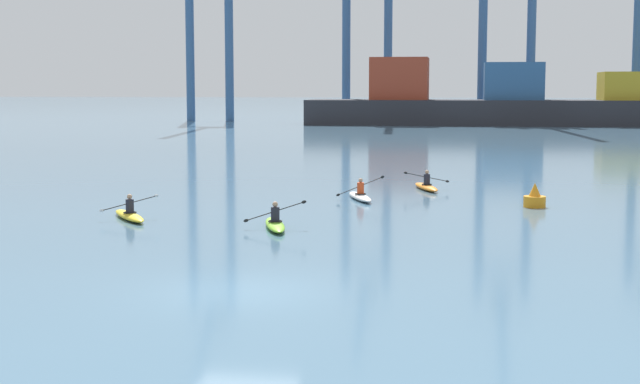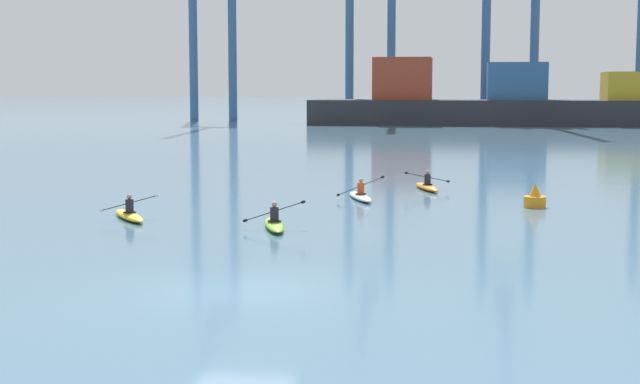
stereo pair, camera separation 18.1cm
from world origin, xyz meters
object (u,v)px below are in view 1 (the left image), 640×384
(container_barge, at_px, (508,103))
(kayak_orange, at_px, (426,186))
(kayak_white, at_px, (360,196))
(gantry_crane_west_mid, at_px, (367,3))
(kayak_yellow, at_px, (129,215))
(channel_buoy, at_px, (535,198))
(kayak_lime, at_px, (275,224))

(container_barge, distance_m, kayak_orange, 77.38)
(container_barge, xyz_separation_m, kayak_white, (-10.35, -81.35, -2.59))
(gantry_crane_west_mid, height_order, kayak_yellow, gantry_crane_west_mid)
(kayak_white, height_order, kayak_yellow, kayak_white)
(kayak_orange, bearing_deg, gantry_crane_west_mid, 97.49)
(container_barge, height_order, gantry_crane_west_mid, gantry_crane_west_mid)
(container_barge, bearing_deg, kayak_white, -97.25)
(kayak_orange, bearing_deg, container_barge, 84.33)
(channel_buoy, height_order, kayak_white, kayak_white)
(gantry_crane_west_mid, relative_size, kayak_white, 9.32)
(gantry_crane_west_mid, distance_m, kayak_yellow, 102.42)
(gantry_crane_west_mid, xyz_separation_m, kayak_white, (9.05, -93.83, -16.53))
(container_barge, height_order, kayak_lime, container_barge)
(gantry_crane_west_mid, bearing_deg, kayak_lime, -86.09)
(container_barge, xyz_separation_m, gantry_crane_west_mid, (-19.40, 12.48, 13.94))
(container_barge, relative_size, kayak_orange, 15.34)
(gantry_crane_west_mid, relative_size, kayak_orange, 9.27)
(kayak_orange, bearing_deg, kayak_lime, -110.07)
(kayak_yellow, bearing_deg, gantry_crane_west_mid, 90.69)
(gantry_crane_west_mid, xyz_separation_m, kayak_orange, (11.76, -89.44, -16.53))
(kayak_white, bearing_deg, container_barge, 82.75)
(kayak_white, distance_m, kayak_yellow, 10.66)
(channel_buoy, relative_size, kayak_lime, 0.29)
(kayak_orange, relative_size, kayak_lime, 1.00)
(channel_buoy, distance_m, kayak_yellow, 16.22)
(container_barge, xyz_separation_m, channel_buoy, (-3.04, -82.77, -2.41))
(kayak_yellow, bearing_deg, kayak_lime, -13.59)
(channel_buoy, relative_size, kayak_orange, 0.29)
(channel_buoy, bearing_deg, kayak_orange, 128.42)
(container_barge, xyz_separation_m, kayak_yellow, (-18.18, -88.59, -2.59))
(container_barge, xyz_separation_m, kayak_orange, (-7.64, -76.96, -2.59))
(channel_buoy, xyz_separation_m, kayak_orange, (-4.60, 5.80, -0.19))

